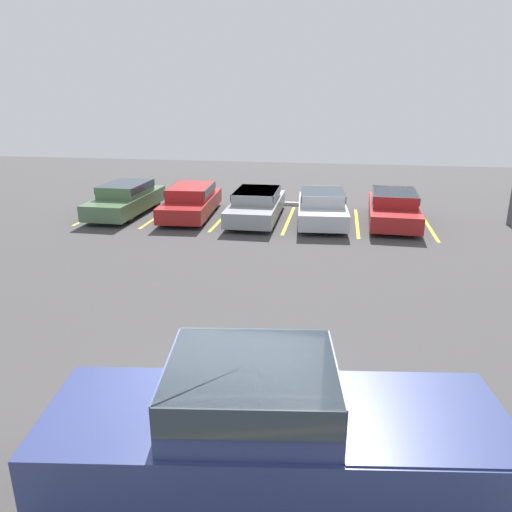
# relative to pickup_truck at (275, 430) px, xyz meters

# --- Properties ---
(ground_plane) EXTENTS (60.00, 60.00, 0.00)m
(ground_plane) POSITION_rel_pickup_truck_xyz_m (-0.72, 0.78, -0.91)
(ground_plane) COLOR #423F3F
(stall_stripe_a) EXTENTS (0.12, 4.54, 0.01)m
(stall_stripe_a) POSITION_rel_pickup_truck_xyz_m (-9.28, 14.11, -0.91)
(stall_stripe_a) COLOR yellow
(stall_stripe_a) RESTS_ON ground_plane
(stall_stripe_b) EXTENTS (0.12, 4.54, 0.01)m
(stall_stripe_b) POSITION_rel_pickup_truck_xyz_m (-6.61, 14.11, -0.91)
(stall_stripe_b) COLOR yellow
(stall_stripe_b) RESTS_ON ground_plane
(stall_stripe_c) EXTENTS (0.12, 4.54, 0.01)m
(stall_stripe_c) POSITION_rel_pickup_truck_xyz_m (-3.94, 14.11, -0.91)
(stall_stripe_c) COLOR yellow
(stall_stripe_c) RESTS_ON ground_plane
(stall_stripe_d) EXTENTS (0.12, 4.54, 0.01)m
(stall_stripe_d) POSITION_rel_pickup_truck_xyz_m (-1.26, 14.11, -0.91)
(stall_stripe_d) COLOR yellow
(stall_stripe_d) RESTS_ON ground_plane
(stall_stripe_e) EXTENTS (0.12, 4.54, 0.01)m
(stall_stripe_e) POSITION_rel_pickup_truck_xyz_m (1.41, 14.11, -0.91)
(stall_stripe_e) COLOR yellow
(stall_stripe_e) RESTS_ON ground_plane
(stall_stripe_f) EXTENTS (0.12, 4.54, 0.01)m
(stall_stripe_f) POSITION_rel_pickup_truck_xyz_m (4.08, 14.11, -0.91)
(stall_stripe_f) COLOR yellow
(stall_stripe_f) RESTS_ON ground_plane
(pickup_truck) EXTENTS (5.83, 2.66, 1.84)m
(pickup_truck) POSITION_rel_pickup_truck_xyz_m (0.00, 0.00, 0.00)
(pickup_truck) COLOR navy
(pickup_truck) RESTS_ON ground_plane
(parked_sedan_a) EXTENTS (1.80, 4.73, 1.28)m
(parked_sedan_a) POSITION_rel_pickup_truck_xyz_m (-8.04, 14.09, -0.23)
(parked_sedan_a) COLOR #4C6B47
(parked_sedan_a) RESTS_ON ground_plane
(parked_sedan_b) EXTENTS (2.04, 4.64, 1.24)m
(parked_sedan_b) POSITION_rel_pickup_truck_xyz_m (-5.27, 14.15, -0.25)
(parked_sedan_b) COLOR maroon
(parked_sedan_b) RESTS_ON ground_plane
(parked_sedan_c) EXTENTS (1.83, 4.77, 1.17)m
(parked_sedan_c) POSITION_rel_pickup_truck_xyz_m (-2.56, 14.08, -0.29)
(parked_sedan_c) COLOR gray
(parked_sedan_c) RESTS_ON ground_plane
(parked_sedan_d) EXTENTS (2.10, 4.49, 1.23)m
(parked_sedan_d) POSITION_rel_pickup_truck_xyz_m (0.04, 13.95, -0.26)
(parked_sedan_d) COLOR #B7BABF
(parked_sedan_d) RESTS_ON ground_plane
(parked_sedan_e) EXTENTS (1.99, 4.77, 1.23)m
(parked_sedan_e) POSITION_rel_pickup_truck_xyz_m (2.76, 14.32, -0.26)
(parked_sedan_e) COLOR maroon
(parked_sedan_e) RESTS_ON ground_plane
(wheel_stop_curb) EXTENTS (1.63, 0.20, 0.14)m
(wheel_stop_curb) POSITION_rel_pickup_truck_xyz_m (-1.18, 16.81, -0.84)
(wheel_stop_curb) COLOR #B7B2A8
(wheel_stop_curb) RESTS_ON ground_plane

